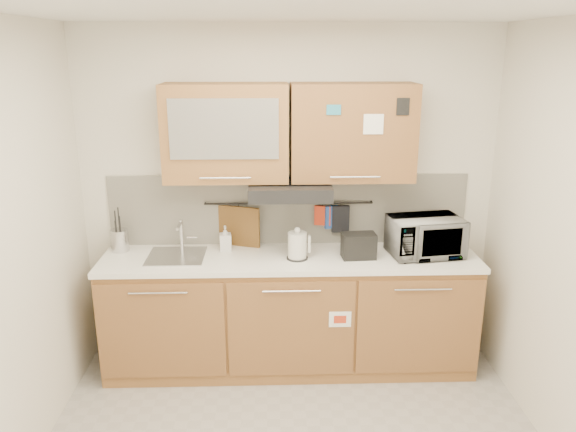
{
  "coord_description": "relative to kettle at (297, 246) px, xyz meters",
  "views": [
    {
      "loc": [
        -0.14,
        -2.75,
        2.42
      ],
      "look_at": [
        -0.02,
        1.05,
        1.28
      ],
      "focal_mm": 35.0,
      "sensor_mm": 36.0,
      "label": 1
    }
  ],
  "objects": [
    {
      "name": "range_hood",
      "position": [
        -0.05,
        0.12,
        0.4
      ],
      "size": [
        0.6,
        0.46,
        0.1
      ],
      "primitive_type": "cube",
      "color": "black",
      "rests_on": "upper_cabinets"
    },
    {
      "name": "toaster",
      "position": [
        0.45,
        0.01,
        -0.0
      ],
      "size": [
        0.26,
        0.16,
        0.19
      ],
      "rotation": [
        0.0,
        0.0,
        0.06
      ],
      "color": "black",
      "rests_on": "countertop"
    },
    {
      "name": "base_cabinet",
      "position": [
        -0.05,
        0.06,
        -0.61
      ],
      "size": [
        2.8,
        0.64,
        0.88
      ],
      "color": "#976035",
      "rests_on": "floor"
    },
    {
      "name": "ceiling",
      "position": [
        -0.05,
        -1.13,
        1.58
      ],
      "size": [
        3.2,
        3.2,
        0.0
      ],
      "primitive_type": "plane",
      "rotation": [
        3.14,
        0.0,
        0.0
      ],
      "color": "white",
      "rests_on": "wall_back"
    },
    {
      "name": "utensil_rail",
      "position": [
        -0.05,
        0.32,
        0.24
      ],
      "size": [
        1.3,
        0.02,
        0.02
      ],
      "primitive_type": "cylinder",
      "rotation": [
        0.0,
        1.57,
        0.0
      ],
      "color": "black",
      "rests_on": "backsplash"
    },
    {
      "name": "microwave",
      "position": [
        0.96,
        0.05,
        0.05
      ],
      "size": [
        0.57,
        0.43,
        0.29
      ],
      "primitive_type": "imported",
      "rotation": [
        0.0,
        0.0,
        0.15
      ],
      "color": "#999999",
      "rests_on": "countertop"
    },
    {
      "name": "backsplash",
      "position": [
        -0.05,
        0.35,
        0.18
      ],
      "size": [
        2.8,
        0.02,
        0.56
      ],
      "primitive_type": "cube",
      "color": "silver",
      "rests_on": "countertop"
    },
    {
      "name": "oven_mitt",
      "position": [
        0.28,
        0.3,
        0.13
      ],
      "size": [
        0.11,
        0.06,
        0.18
      ],
      "primitive_type": "cube",
      "rotation": [
        0.0,
        0.0,
        0.31
      ],
      "color": "#22489D",
      "rests_on": "utensil_rail"
    },
    {
      "name": "pot_holder",
      "position": [
        0.21,
        0.3,
        0.15
      ],
      "size": [
        0.13,
        0.05,
        0.16
      ],
      "primitive_type": "cube",
      "rotation": [
        0.0,
        0.0,
        -0.21
      ],
      "color": "red",
      "rests_on": "utensil_rail"
    },
    {
      "name": "sink",
      "position": [
        -0.9,
        0.07,
        -0.09
      ],
      "size": [
        0.42,
        0.4,
        0.26
      ],
      "color": "silver",
      "rests_on": "countertop"
    },
    {
      "name": "wall_back",
      "position": [
        -0.05,
        0.37,
        0.28
      ],
      "size": [
        3.2,
        0.0,
        3.2
      ],
      "primitive_type": "plane",
      "rotation": [
        1.57,
        0.0,
        0.0
      ],
      "color": "silver",
      "rests_on": "ground"
    },
    {
      "name": "utensil_crock",
      "position": [
        -1.35,
        0.21,
        -0.01
      ],
      "size": [
        0.17,
        0.17,
        0.34
      ],
      "rotation": [
        0.0,
        0.0,
        0.26
      ],
      "color": "silver",
      "rests_on": "countertop"
    },
    {
      "name": "dark_pouch",
      "position": [
        0.35,
        0.3,
        0.12
      ],
      "size": [
        0.14,
        0.04,
        0.21
      ],
      "primitive_type": "cube",
      "rotation": [
        0.0,
        0.0,
        0.01
      ],
      "color": "black",
      "rests_on": "utensil_rail"
    },
    {
      "name": "cutting_board",
      "position": [
        -0.44,
        0.3,
        0.01
      ],
      "size": [
        0.33,
        0.14,
        0.42
      ],
      "primitive_type": "cube",
      "rotation": [
        0.0,
        0.0,
        -0.34
      ],
      "color": "brown",
      "rests_on": "utensil_rail"
    },
    {
      "name": "kettle",
      "position": [
        0.0,
        0.0,
        0.0
      ],
      "size": [
        0.18,
        0.16,
        0.25
      ],
      "rotation": [
        0.0,
        0.0,
        0.07
      ],
      "color": "silver",
      "rests_on": "countertop"
    },
    {
      "name": "countertop",
      "position": [
        -0.05,
        0.06,
        -0.12
      ],
      "size": [
        2.82,
        0.62,
        0.04
      ],
      "primitive_type": "cube",
      "color": "white",
      "rests_on": "base_cabinet"
    },
    {
      "name": "soap_bottle",
      "position": [
        -0.55,
        0.2,
        0.0
      ],
      "size": [
        0.1,
        0.1,
        0.19
      ],
      "primitive_type": "imported",
      "rotation": [
        0.0,
        0.0,
        0.11
      ],
      "color": "#999999",
      "rests_on": "countertop"
    },
    {
      "name": "upper_cabinets",
      "position": [
        -0.06,
        0.19,
        0.81
      ],
      "size": [
        1.82,
        0.37,
        0.7
      ],
      "color": "#976035",
      "rests_on": "wall_back"
    }
  ]
}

